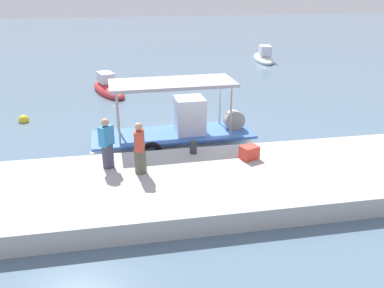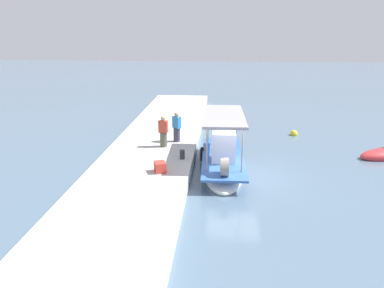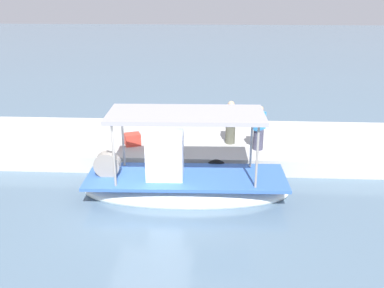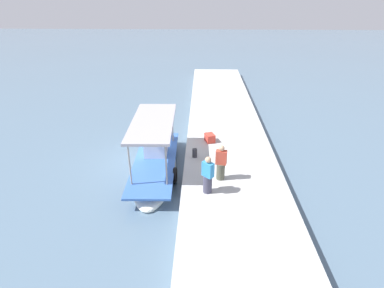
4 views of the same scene
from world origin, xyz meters
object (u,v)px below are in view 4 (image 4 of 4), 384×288
main_fishing_boat (156,162)px  cargo_crate (210,138)px  fisherman_near_bollard (208,176)px  mooring_bollard (195,153)px  fisherman_by_crate (221,164)px

main_fishing_boat → cargo_crate: bearing=-52.3°
main_fishing_boat → cargo_crate: main_fishing_boat is taller
fisherman_near_bollard → mooring_bollard: fisherman_near_bollard is taller
fisherman_near_bollard → main_fishing_boat: bearing=44.6°
main_fishing_boat → fisherman_by_crate: size_ratio=3.97×
fisherman_near_bollard → cargo_crate: fisherman_near_bollard is taller
main_fishing_boat → fisherman_near_bollard: (-2.54, -2.50, 0.89)m
main_fishing_boat → fisherman_by_crate: main_fishing_boat is taller
cargo_crate → fisherman_near_bollard: bearing=177.7°
fisherman_by_crate → mooring_bollard: fisherman_by_crate is taller
fisherman_near_bollard → fisherman_by_crate: (0.99, -0.58, 0.00)m
mooring_bollard → cargo_crate: bearing=-23.9°
cargo_crate → mooring_bollard: bearing=156.1°
mooring_bollard → fisherman_by_crate: bearing=-148.0°
fisherman_by_crate → mooring_bollard: (1.87, 1.17, -0.52)m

